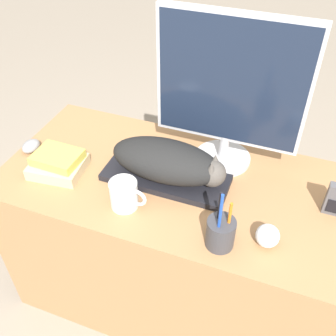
# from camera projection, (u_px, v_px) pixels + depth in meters

# --- Properties ---
(desk) EXTENTS (1.23, 0.62, 0.71)m
(desk) POSITION_uv_depth(u_px,v_px,m) (171.00, 242.00, 1.64)
(desk) COLOR #9E7047
(desk) RESTS_ON ground_plane
(keyboard) EXTENTS (0.45, 0.17, 0.02)m
(keyboard) POSITION_uv_depth(u_px,v_px,m) (166.00, 178.00, 1.39)
(keyboard) COLOR black
(keyboard) RESTS_ON desk
(cat) EXTENTS (0.41, 0.18, 0.13)m
(cat) POSITION_uv_depth(u_px,v_px,m) (170.00, 162.00, 1.34)
(cat) COLOR black
(cat) RESTS_ON keyboard
(monitor) EXTENTS (0.51, 0.21, 0.55)m
(monitor) POSITION_uv_depth(u_px,v_px,m) (230.00, 89.00, 1.29)
(monitor) COLOR #B7B7BC
(monitor) RESTS_ON desk
(computer_mouse) EXTENTS (0.06, 0.08, 0.04)m
(computer_mouse) POSITION_uv_depth(u_px,v_px,m) (31.00, 146.00, 1.52)
(computer_mouse) COLOR gray
(computer_mouse) RESTS_ON desk
(coffee_mug) EXTENTS (0.13, 0.09, 0.10)m
(coffee_mug) POSITION_uv_depth(u_px,v_px,m) (125.00, 195.00, 1.27)
(coffee_mug) COLOR silver
(coffee_mug) RESTS_ON desk
(pen_cup) EXTENTS (0.09, 0.09, 0.22)m
(pen_cup) POSITION_uv_depth(u_px,v_px,m) (221.00, 232.00, 1.15)
(pen_cup) COLOR #38383D
(pen_cup) RESTS_ON desk
(baseball) EXTENTS (0.07, 0.07, 0.07)m
(baseball) POSITION_uv_depth(u_px,v_px,m) (268.00, 236.00, 1.16)
(baseball) COLOR silver
(baseball) RESTS_ON desk
(phone) EXTENTS (0.06, 0.03, 0.12)m
(phone) POSITION_uv_depth(u_px,v_px,m) (335.00, 200.00, 1.25)
(phone) COLOR #4C4C51
(phone) RESTS_ON desk
(book_stack) EXTENTS (0.20, 0.17, 0.08)m
(book_stack) POSITION_uv_depth(u_px,v_px,m) (58.00, 163.00, 1.42)
(book_stack) COLOR #C6B284
(book_stack) RESTS_ON desk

